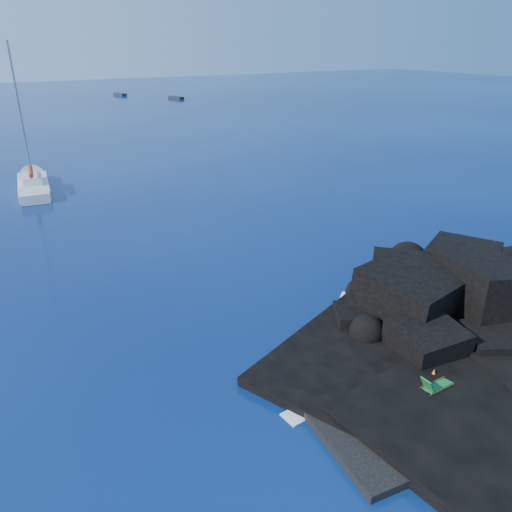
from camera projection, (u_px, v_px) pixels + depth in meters
The scene contains 11 objects.
ground at pixel (333, 463), 18.19m from camera, with size 400.00×400.00×0.00m, color #040E3E.
headland at pixel (490, 329), 26.60m from camera, with size 24.00×24.00×3.60m, color black, non-canonical shape.
beach at pixel (411, 412), 20.68m from camera, with size 8.50×6.00×0.70m, color black.
surf_foam at pixel (349, 355), 24.47m from camera, with size 10.00×8.00×0.06m, color white, non-canonical shape.
sailboat at pixel (34, 191), 51.14m from camera, with size 2.87×13.68×14.34m, color silver, non-canonical shape.
deck_chair at pixel (438, 382), 21.13m from camera, with size 1.53×0.67×1.05m, color #17682B, non-canonical shape.
towel at pixel (387, 390), 21.40m from camera, with size 1.78×0.84×0.05m, color white.
sunbather at pixel (388, 388), 21.35m from camera, with size 1.68×0.41×0.22m, color tan, non-canonical shape.
marker_cone at pixel (434, 374), 22.07m from camera, with size 0.34×0.34×0.52m, color orange.
distant_boat_a at pixel (120, 95), 139.21m from camera, with size 1.53×4.93×0.66m, color #27272C.
distant_boat_b at pixel (176, 99), 130.88m from camera, with size 1.53×4.91×0.66m, color black.
Camera 1 is at (-9.35, -10.37, 14.19)m, focal length 35.00 mm.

